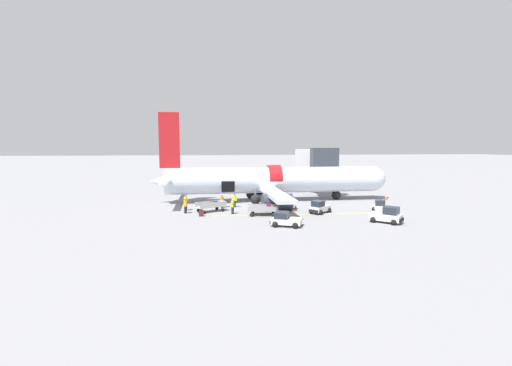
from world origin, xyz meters
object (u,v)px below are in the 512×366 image
ground_crew_driver (233,206)px  baggage_tug_lead (380,208)px  baggage_cart_queued (264,210)px  ground_crew_loader_a (234,200)px  ground_crew_supervisor (186,202)px  baggage_tug_rear (387,216)px  baggage_tug_mid (320,208)px  baggage_tug_spare (285,220)px  airplane (271,181)px  suitcase_on_tarmac_upright (201,213)px  baggage_cart_loading (211,206)px  ground_crew_helper (222,201)px  ground_crew_loader_b (185,206)px

ground_crew_driver → baggage_tug_lead: bearing=-6.3°
baggage_cart_queued → ground_crew_driver: 3.57m
baggage_cart_queued → ground_crew_loader_a: size_ratio=2.53×
ground_crew_supervisor → baggage_tug_rear: bearing=-25.1°
baggage_tug_mid → baggage_cart_queued: size_ratio=0.67×
ground_crew_loader_a → ground_crew_driver: (-0.55, -4.23, -0.02)m
baggage_tug_spare → baggage_cart_queued: bearing=101.6°
airplane → suitcase_on_tarmac_upright: 13.23m
baggage_tug_spare → suitcase_on_tarmac_upright: size_ratio=4.25×
baggage_tug_rear → ground_crew_loader_a: (-14.12, 10.70, 0.20)m
baggage_tug_lead → baggage_cart_loading: bearing=169.2°
airplane → ground_crew_driver: (-5.84, -8.36, -1.92)m
baggage_cart_loading → ground_crew_supervisor: (-2.95, 1.11, 0.34)m
ground_crew_loader_a → baggage_tug_lead: bearing=-20.8°
ground_crew_driver → ground_crew_helper: (-0.99, 4.00, -0.05)m
baggage_tug_mid → baggage_cart_loading: 12.28m
baggage_tug_rear → ground_crew_driver: (-14.67, 6.47, 0.18)m
baggage_cart_queued → suitcase_on_tarmac_upright: (-6.80, 0.28, -0.25)m
airplane → baggage_cart_queued: size_ratio=7.58×
airplane → ground_crew_helper: (-6.83, -4.36, -1.97)m
baggage_tug_lead → ground_crew_loader_b: size_ratio=1.56×
baggage_tug_lead → suitcase_on_tarmac_upright: baggage_tug_lead is taller
airplane → baggage_cart_queued: (-2.44, -9.43, -2.21)m
baggage_tug_spare → ground_crew_loader_a: ground_crew_loader_a is taller
baggage_tug_spare → ground_crew_helper: size_ratio=2.09×
ground_crew_helper → suitcase_on_tarmac_upright: (-2.41, -4.79, -0.49)m
baggage_tug_mid → ground_crew_loader_b: (-14.87, 1.99, 0.27)m
baggage_tug_lead → ground_crew_helper: bearing=161.5°
ground_crew_supervisor → airplane: bearing=26.3°
baggage_tug_spare → suitcase_on_tarmac_upright: 9.68m
airplane → ground_crew_loader_b: (-11.02, -7.24, -1.91)m
ground_crew_supervisor → baggage_tug_lead: bearing=-12.2°
baggage_tug_mid → baggage_tug_spare: size_ratio=0.89×
baggage_tug_lead → ground_crew_driver: size_ratio=1.57×
baggage_tug_rear → ground_crew_loader_b: bearing=159.1°
baggage_tug_spare → ground_crew_helper: 11.74m
ground_crew_loader_a → ground_crew_loader_b: size_ratio=1.02×
baggage_tug_lead → baggage_cart_loading: size_ratio=0.62×
ground_crew_loader_b → ground_crew_helper: size_ratio=1.07×
airplane → ground_crew_loader_b: size_ratio=19.55×
baggage_tug_lead → baggage_tug_spare: size_ratio=0.80×
ground_crew_driver → suitcase_on_tarmac_upright: (-3.40, -0.79, -0.54)m
baggage_tug_rear → baggage_cart_queued: 12.50m
baggage_tug_lead → baggage_tug_rear: bearing=-110.5°
baggage_tug_lead → baggage_tug_rear: baggage_tug_rear is taller
ground_crew_driver → baggage_tug_rear: bearing=-23.8°
baggage_tug_lead → ground_crew_loader_a: (-15.87, 6.04, 0.30)m
baggage_tug_spare → baggage_cart_queued: 5.43m
baggage_tug_spare → baggage_tug_mid: bearing=46.6°
baggage_cart_queued → ground_crew_loader_b: size_ratio=2.58×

